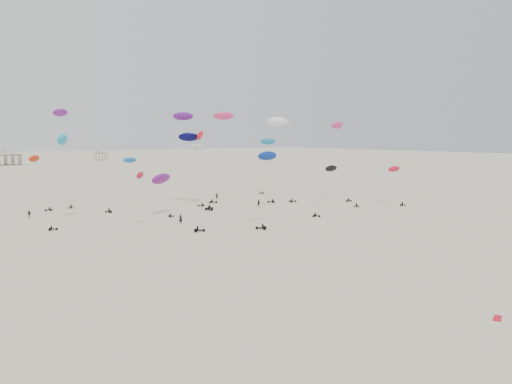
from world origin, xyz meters
TOP-DOWN VIEW (x-y plane):
  - ground_plane at (0.00, 200.00)m, footprint 900.00×900.00m
  - pavilion_main at (-10.00, 350.00)m, footprint 21.00×13.00m
  - pavilion_small at (60.00, 380.00)m, footprint 9.00×7.00m
  - rig_0 at (4.54, 119.30)m, footprint 4.23×12.58m
  - rig_1 at (49.11, 95.22)m, footprint 4.52×6.32m
  - rig_3 at (-14.57, 123.60)m, footprint 8.12×3.23m
  - rig_4 at (5.35, 127.04)m, footprint 10.66×6.62m
  - rig_5 at (-27.79, 139.24)m, footprint 9.84×7.99m
  - rig_6 at (18.00, 103.53)m, footprint 5.41×16.89m
  - rig_7 at (31.96, 118.77)m, footprint 7.28×10.92m
  - rig_8 at (18.13, 127.40)m, footprint 11.20×16.50m
  - rig_9 at (45.71, 115.00)m, footprint 7.04×12.71m
  - rig_10 at (5.26, 126.04)m, footprint 5.79×9.52m
  - rig_11 at (-14.35, 96.82)m, footprint 9.15×14.78m
  - rig_12 at (-24.20, 138.38)m, footprint 8.33×7.81m
  - rig_13 at (6.74, 122.72)m, footprint 6.27×13.12m
  - rig_14 at (-28.72, 116.96)m, footprint 8.09×14.02m
  - rig_15 at (-8.30, 113.52)m, footprint 7.06×8.18m
  - rig_16 at (33.10, 98.82)m, footprint 8.74×4.13m
  - rig_17 at (2.76, 88.71)m, footprint 7.51×6.12m
  - rig_18 at (38.92, 138.76)m, footprint 9.08×7.38m
  - spectator_0 at (-10.06, 100.41)m, footprint 0.98×0.99m
  - spectator_1 at (17.02, 111.59)m, footprint 1.19×0.86m
  - spectator_2 at (-34.11, 125.49)m, footprint 1.37×1.24m
  - spectator_3 at (15.83, 130.84)m, footprint 0.92×0.79m
  - grounded_kite_b at (-7.79, 34.80)m, footprint 1.93×1.40m

SIDE VIEW (x-z plane):
  - ground_plane at x=0.00m, z-range 0.00..0.00m
  - spectator_0 at x=-10.06m, z-range -1.14..1.14m
  - spectator_1 at x=17.02m, z-range -1.10..1.10m
  - spectator_2 at x=-34.11m, z-range -1.03..1.03m
  - spectator_3 at x=15.83m, z-range -1.07..1.07m
  - grounded_kite_b at x=-7.79m, z-range -0.04..0.04m
  - pavilion_small at x=60.00m, z-range -0.51..7.49m
  - pavilion_main at x=-10.00m, z-range -0.68..9.12m
  - rig_11 at x=-14.35m, z-range -2.73..13.54m
  - rig_3 at x=-14.57m, z-range -0.31..12.50m
  - rig_1 at x=49.11m, z-range 1.44..11.59m
  - rig_9 at x=45.71m, z-range 0.16..13.60m
  - rig_15 at x=-8.30m, z-range 2.81..12.66m
  - rig_5 at x=-27.79m, z-range 1.96..15.97m
  - rig_17 at x=2.76m, z-range 2.35..17.23m
  - rig_0 at x=4.54m, z-range 1.86..18.54m
  - rig_7 at x=31.96m, z-range 0.44..23.30m
  - rig_18 at x=38.92m, z-range 5.43..22.93m
  - rig_16 at x=33.10m, z-range 4.46..25.85m
  - rig_14 at x=-28.72m, z-range 5.58..25.16m
  - rig_13 at x=6.74m, z-range 5.67..25.56m
  - rig_10 at x=5.26m, z-range 6.33..25.18m
  - rig_6 at x=18.00m, z-range 6.50..30.47m
  - rig_4 at x=5.35m, z-range 6.89..31.04m
  - rig_12 at x=-24.20m, z-range 7.87..32.53m
  - rig_8 at x=18.13m, z-range 7.18..33.48m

